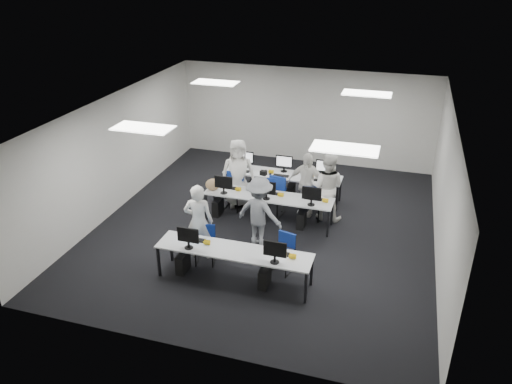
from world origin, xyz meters
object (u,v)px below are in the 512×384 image
(chair_6, at_px, (276,197))
(student_0, at_px, (199,222))
(chair_0, at_px, (206,251))
(chair_2, at_px, (233,199))
(chair_3, at_px, (274,203))
(student_1, at_px, (327,187))
(chair_5, at_px, (237,191))
(chair_1, at_px, (283,260))
(student_2, at_px, (238,173))
(desk_mid, at_px, (268,198))
(photographer, at_px, (259,212))
(desk_front, at_px, (234,252))
(chair_7, at_px, (312,205))
(chair_4, at_px, (310,208))
(student_3, at_px, (306,184))

(chair_6, xyz_separation_m, student_0, (-1.02, -2.77, 0.58))
(chair_0, xyz_separation_m, chair_2, (-0.26, 2.58, 0.01))
(chair_3, height_order, student_1, student_1)
(chair_6, bearing_deg, chair_5, 176.33)
(chair_1, relative_size, student_0, 0.48)
(chair_0, distance_m, student_2, 2.89)
(desk_mid, xyz_separation_m, chair_0, (-0.82, -2.12, -0.42))
(desk_mid, bearing_deg, student_0, -117.91)
(chair_0, height_order, chair_6, chair_6)
(photographer, bearing_deg, chair_6, -74.56)
(chair_1, bearing_deg, desk_front, -129.42)
(chair_0, distance_m, chair_7, 3.35)
(chair_4, distance_m, chair_5, 2.11)
(chair_1, relative_size, student_1, 0.48)
(student_3, bearing_deg, chair_1, -81.33)
(chair_5, height_order, student_1, student_1)
(chair_2, height_order, chair_4, chair_4)
(chair_3, xyz_separation_m, photographer, (0.07, -1.55, 0.53))
(chair_1, height_order, chair_7, chair_7)
(desk_front, distance_m, chair_7, 3.48)
(chair_5, relative_size, student_0, 0.56)
(student_0, distance_m, student_3, 3.22)
(student_1, bearing_deg, chair_5, -1.74)
(chair_1, distance_m, chair_4, 2.46)
(chair_1, distance_m, chair_3, 2.55)
(chair_4, relative_size, student_3, 0.53)
(desk_mid, height_order, chair_1, chair_1)
(chair_1, xyz_separation_m, chair_4, (0.09, 2.45, 0.02))
(chair_4, height_order, student_0, student_0)
(student_0, distance_m, photographer, 1.40)
(chair_0, distance_m, chair_5, 2.98)
(chair_5, bearing_deg, chair_6, -11.03)
(chair_1, distance_m, chair_5, 3.44)
(chair_0, relative_size, chair_1, 0.99)
(desk_front, xyz_separation_m, chair_3, (0.02, 3.05, -0.37))
(chair_3, height_order, chair_5, chair_5)
(chair_2, xyz_separation_m, photographer, (1.18, -1.56, 0.57))
(chair_6, height_order, photographer, photographer)
(chair_2, relative_size, student_3, 0.52)
(desk_front, height_order, student_0, student_0)
(chair_1, bearing_deg, student_3, 105.55)
(chair_3, relative_size, chair_7, 1.14)
(desk_front, distance_m, chair_6, 3.45)
(chair_3, bearing_deg, chair_1, -59.68)
(chair_5, xyz_separation_m, chair_6, (1.10, -0.02, -0.02))
(chair_3, distance_m, student_2, 1.23)
(student_1, bearing_deg, chair_7, -9.96)
(chair_0, relative_size, student_1, 0.48)
(desk_mid, relative_size, student_1, 1.83)
(chair_0, xyz_separation_m, student_3, (1.62, 2.83, 0.57))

